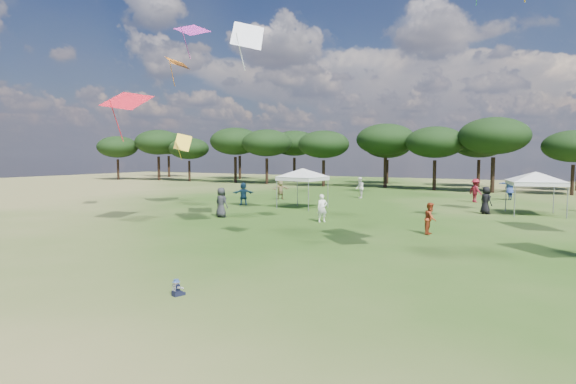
% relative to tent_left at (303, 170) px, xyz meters
% --- Properties ---
extents(ground, '(140.00, 140.00, 0.00)m').
position_rel_tent_left_xyz_m(ground, '(7.04, -22.46, -2.73)').
color(ground, '#2E4F17').
rests_on(ground, ground).
extents(tree_line, '(108.78, 17.63, 7.77)m').
position_rel_tent_left_xyz_m(tree_line, '(9.43, 24.95, 2.69)').
color(tree_line, black).
rests_on(tree_line, ground).
extents(tent_left, '(5.70, 5.70, 3.16)m').
position_rel_tent_left_xyz_m(tent_left, '(0.00, 0.00, 0.00)').
color(tent_left, gray).
rests_on(tent_left, ground).
extents(tent_right, '(6.06, 6.06, 3.06)m').
position_rel_tent_left_xyz_m(tent_right, '(14.71, 3.76, -0.09)').
color(tent_right, gray).
rests_on(tent_right, ground).
extents(toddler, '(0.34, 0.37, 0.46)m').
position_rel_tent_left_xyz_m(toddler, '(6.84, -20.71, -2.53)').
color(toddler, black).
rests_on(toddler, ground).
extents(festival_crowd, '(27.67, 22.32, 1.90)m').
position_rel_tent_left_xyz_m(festival_crowd, '(7.16, 4.91, -1.84)').
color(festival_crowd, navy).
rests_on(festival_crowd, ground).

